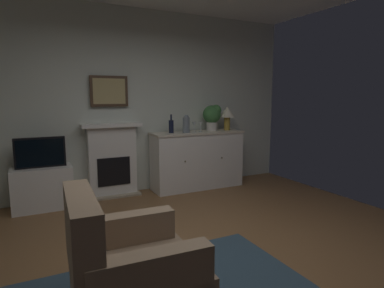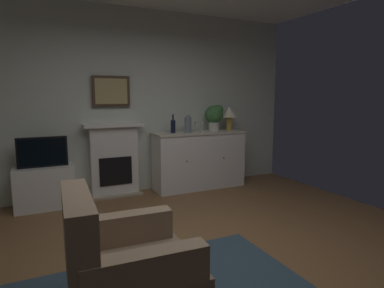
{
  "view_description": "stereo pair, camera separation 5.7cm",
  "coord_description": "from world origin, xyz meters",
  "px_view_note": "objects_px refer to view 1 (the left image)",
  "views": [
    {
      "loc": [
        -1.4,
        -2.35,
        1.49
      ],
      "look_at": [
        0.1,
        0.65,
        1.0
      ],
      "focal_mm": 30.24,
      "sensor_mm": 36.0,
      "label": 1
    },
    {
      "loc": [
        -1.35,
        -2.37,
        1.49
      ],
      "look_at": [
        0.1,
        0.65,
        1.0
      ],
      "focal_mm": 30.24,
      "sensor_mm": 36.0,
      "label": 2
    }
  ],
  "objects_px": {
    "wine_bottle": "(171,126)",
    "potted_plant_small": "(212,115)",
    "table_lamp": "(227,114)",
    "wine_glass_center": "(200,124)",
    "fireplace_unit": "(112,160)",
    "armchair": "(127,271)",
    "tv_set": "(40,153)",
    "framed_picture": "(109,91)",
    "wine_glass_left": "(194,125)",
    "vase_decorative": "(186,124)",
    "tv_cabinet": "(43,188)",
    "sideboard_cabinet": "(197,160)"
  },
  "relations": [
    {
      "from": "wine_bottle",
      "to": "potted_plant_small",
      "type": "relative_size",
      "value": 0.67
    },
    {
      "from": "sideboard_cabinet",
      "to": "tv_cabinet",
      "type": "distance_m",
      "value": 2.33
    },
    {
      "from": "sideboard_cabinet",
      "to": "tv_set",
      "type": "bearing_deg",
      "value": -179.8
    },
    {
      "from": "tv_cabinet",
      "to": "framed_picture",
      "type": "bearing_deg",
      "value": 12.01
    },
    {
      "from": "framed_picture",
      "to": "armchair",
      "type": "bearing_deg",
      "value": -100.84
    },
    {
      "from": "vase_decorative",
      "to": "potted_plant_small",
      "type": "bearing_deg",
      "value": 10.18
    },
    {
      "from": "vase_decorative",
      "to": "tv_cabinet",
      "type": "height_order",
      "value": "vase_decorative"
    },
    {
      "from": "wine_bottle",
      "to": "tv_set",
      "type": "bearing_deg",
      "value": -179.04
    },
    {
      "from": "tv_set",
      "to": "potted_plant_small",
      "type": "xyz_separation_m",
      "value": [
        2.63,
        0.05,
        0.42
      ]
    },
    {
      "from": "table_lamp",
      "to": "wine_bottle",
      "type": "xyz_separation_m",
      "value": [
        -1.01,
        0.02,
        -0.17
      ]
    },
    {
      "from": "fireplace_unit",
      "to": "wine_bottle",
      "type": "xyz_separation_m",
      "value": [
        0.9,
        -0.15,
        0.49
      ]
    },
    {
      "from": "fireplace_unit",
      "to": "framed_picture",
      "type": "distance_m",
      "value": 1.02
    },
    {
      "from": "wine_bottle",
      "to": "tv_cabinet",
      "type": "relative_size",
      "value": 0.39
    },
    {
      "from": "sideboard_cabinet",
      "to": "armchair",
      "type": "bearing_deg",
      "value": -125.21
    },
    {
      "from": "vase_decorative",
      "to": "tv_set",
      "type": "distance_m",
      "value": 2.12
    },
    {
      "from": "wine_bottle",
      "to": "tv_cabinet",
      "type": "height_order",
      "value": "wine_bottle"
    },
    {
      "from": "potted_plant_small",
      "to": "wine_glass_left",
      "type": "bearing_deg",
      "value": -167.92
    },
    {
      "from": "wine_bottle",
      "to": "tv_set",
      "type": "xyz_separation_m",
      "value": [
        -1.87,
        -0.03,
        -0.27
      ]
    },
    {
      "from": "wine_bottle",
      "to": "wine_glass_left",
      "type": "xyz_separation_m",
      "value": [
        0.37,
        -0.06,
        0.01
      ]
    },
    {
      "from": "table_lamp",
      "to": "potted_plant_small",
      "type": "height_order",
      "value": "potted_plant_small"
    },
    {
      "from": "tv_set",
      "to": "vase_decorative",
      "type": "bearing_deg",
      "value": -1.14
    },
    {
      "from": "vase_decorative",
      "to": "tv_set",
      "type": "relative_size",
      "value": 0.45
    },
    {
      "from": "table_lamp",
      "to": "wine_glass_center",
      "type": "height_order",
      "value": "table_lamp"
    },
    {
      "from": "tv_cabinet",
      "to": "potted_plant_small",
      "type": "xyz_separation_m",
      "value": [
        2.63,
        0.03,
        0.9
      ]
    },
    {
      "from": "table_lamp",
      "to": "wine_bottle",
      "type": "distance_m",
      "value": 1.03
    },
    {
      "from": "framed_picture",
      "to": "wine_glass_left",
      "type": "relative_size",
      "value": 3.33
    },
    {
      "from": "potted_plant_small",
      "to": "framed_picture",
      "type": "bearing_deg",
      "value": 173.88
    },
    {
      "from": "table_lamp",
      "to": "wine_glass_left",
      "type": "distance_m",
      "value": 0.66
    },
    {
      "from": "wine_glass_left",
      "to": "wine_glass_center",
      "type": "distance_m",
      "value": 0.11
    },
    {
      "from": "tv_set",
      "to": "potted_plant_small",
      "type": "height_order",
      "value": "potted_plant_small"
    },
    {
      "from": "vase_decorative",
      "to": "armchair",
      "type": "height_order",
      "value": "vase_decorative"
    },
    {
      "from": "fireplace_unit",
      "to": "tv_set",
      "type": "relative_size",
      "value": 1.77
    },
    {
      "from": "wine_glass_left",
      "to": "vase_decorative",
      "type": "distance_m",
      "value": 0.15
    },
    {
      "from": "sideboard_cabinet",
      "to": "wine_glass_center",
      "type": "height_order",
      "value": "wine_glass_center"
    },
    {
      "from": "tv_set",
      "to": "wine_bottle",
      "type": "bearing_deg",
      "value": 0.96
    },
    {
      "from": "framed_picture",
      "to": "vase_decorative",
      "type": "xyz_separation_m",
      "value": [
        1.12,
        -0.27,
        -0.5
      ]
    },
    {
      "from": "potted_plant_small",
      "to": "fireplace_unit",
      "type": "bearing_deg",
      "value": 175.44
    },
    {
      "from": "framed_picture",
      "to": "tv_set",
      "type": "distance_m",
      "value": 1.28
    },
    {
      "from": "framed_picture",
      "to": "wine_glass_center",
      "type": "distance_m",
      "value": 1.5
    },
    {
      "from": "fireplace_unit",
      "to": "sideboard_cabinet",
      "type": "bearing_deg",
      "value": -7.51
    },
    {
      "from": "framed_picture",
      "to": "wine_glass_left",
      "type": "height_order",
      "value": "framed_picture"
    },
    {
      "from": "fireplace_unit",
      "to": "table_lamp",
      "type": "height_order",
      "value": "table_lamp"
    },
    {
      "from": "wine_glass_left",
      "to": "armchair",
      "type": "xyz_separation_m",
      "value": [
        -1.83,
        -2.66,
        -0.67
      ]
    },
    {
      "from": "fireplace_unit",
      "to": "armchair",
      "type": "xyz_separation_m",
      "value": [
        -0.56,
        -2.88,
        -0.17
      ]
    },
    {
      "from": "wine_glass_left",
      "to": "wine_glass_center",
      "type": "height_order",
      "value": "same"
    },
    {
      "from": "tv_cabinet",
      "to": "wine_glass_left",
      "type": "bearing_deg",
      "value": -1.31
    },
    {
      "from": "table_lamp",
      "to": "tv_set",
      "type": "xyz_separation_m",
      "value": [
        -2.89,
        -0.01,
        -0.44
      ]
    },
    {
      "from": "table_lamp",
      "to": "tv_set",
      "type": "height_order",
      "value": "table_lamp"
    },
    {
      "from": "framed_picture",
      "to": "wine_glass_left",
      "type": "distance_m",
      "value": 1.4
    },
    {
      "from": "table_lamp",
      "to": "armchair",
      "type": "relative_size",
      "value": 0.43
    }
  ]
}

